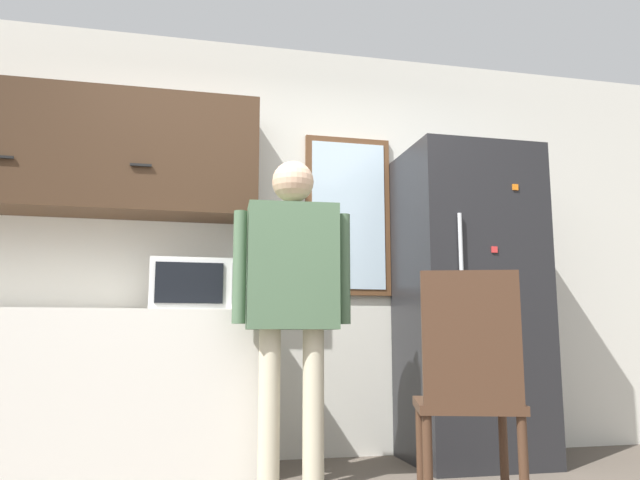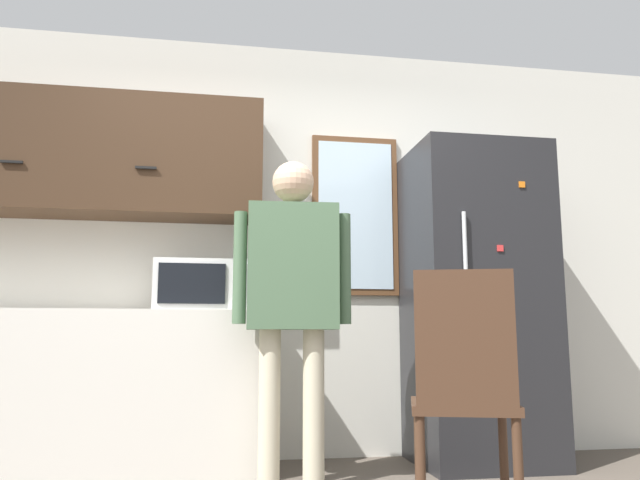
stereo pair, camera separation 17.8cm
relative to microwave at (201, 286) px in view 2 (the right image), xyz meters
name	(u,v)px [view 2 (the right image)]	position (x,y,z in m)	size (l,w,h in m)	color
back_wall	(275,244)	(0.46, 0.41, 0.31)	(6.00, 0.06, 2.70)	silver
counter	(68,393)	(-0.70, 0.07, -0.59)	(2.09, 0.61, 0.90)	silver
upper_cabinets	(88,156)	(-0.70, 0.20, 0.79)	(2.09, 0.38, 0.73)	#3D2819
microwave	(201,286)	(0.00, 0.00, 0.00)	(0.51, 0.38, 0.28)	white
person	(292,283)	(0.48, -0.39, -0.01)	(0.62, 0.25, 1.68)	beige
refrigerator	(477,302)	(1.67, 0.02, -0.07)	(0.79, 0.72, 1.92)	#232326
chair	(464,383)	(1.12, -1.06, -0.48)	(0.55, 0.55, 1.03)	#472D1E
window	(355,215)	(0.99, 0.36, 0.52)	(0.58, 0.05, 1.07)	brown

